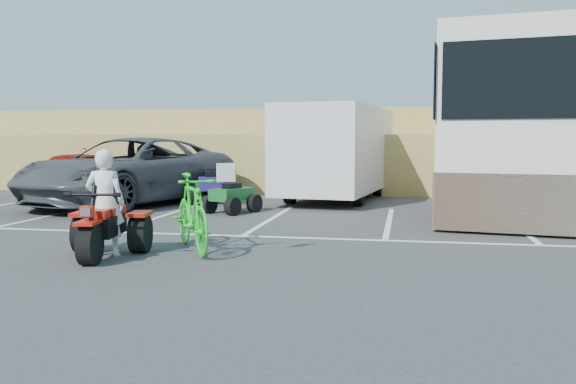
% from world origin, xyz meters
% --- Properties ---
extents(ground, '(100.00, 100.00, 0.00)m').
position_xyz_m(ground, '(0.00, 0.00, 0.00)').
color(ground, '#333335').
rests_on(ground, ground).
extents(parking_stripes, '(28.00, 5.16, 0.01)m').
position_xyz_m(parking_stripes, '(0.87, 4.07, 0.00)').
color(parking_stripes, white).
rests_on(parking_stripes, ground).
extents(grass_embankment, '(40.00, 8.50, 3.10)m').
position_xyz_m(grass_embankment, '(0.00, 15.48, 1.42)').
color(grass_embankment, olive).
rests_on(grass_embankment, ground).
extents(red_trike_atv, '(1.48, 1.82, 1.07)m').
position_xyz_m(red_trike_atv, '(-1.60, -0.06, 0.00)').
color(red_trike_atv, '#AE1709').
rests_on(red_trike_atv, ground).
extents(rider, '(0.68, 0.50, 1.70)m').
position_xyz_m(rider, '(-1.62, 0.09, 0.85)').
color(rider, white).
rests_on(rider, ground).
extents(green_dirt_bike, '(1.65, 2.14, 1.29)m').
position_xyz_m(green_dirt_bike, '(-0.41, 0.74, 0.64)').
color(green_dirt_bike, '#14BF19').
rests_on(green_dirt_bike, ground).
extents(grey_pickup, '(5.03, 7.47, 1.90)m').
position_xyz_m(grey_pickup, '(-4.64, 7.33, 0.95)').
color(grey_pickup, '#42454A').
rests_on(grey_pickup, ground).
extents(red_car, '(2.11, 4.43, 1.46)m').
position_xyz_m(red_car, '(-7.72, 9.44, 0.73)').
color(red_car, maroon).
rests_on(red_car, ground).
extents(cargo_trailer, '(3.18, 6.29, 2.81)m').
position_xyz_m(cargo_trailer, '(0.99, 9.72, 1.52)').
color(cargo_trailer, silver).
rests_on(cargo_trailer, ground).
extents(rv_motorhome, '(4.71, 11.79, 4.12)m').
position_xyz_m(rv_motorhome, '(5.93, 8.98, 1.79)').
color(rv_motorhome, silver).
rests_on(rv_motorhome, ground).
extents(quad_atv_blue, '(1.65, 1.90, 1.04)m').
position_xyz_m(quad_atv_blue, '(-2.50, 8.12, 0.00)').
color(quad_atv_blue, navy).
rests_on(quad_atv_blue, ground).
extents(quad_atv_green, '(1.40, 1.57, 0.84)m').
position_xyz_m(quad_atv_green, '(-1.24, 5.94, 0.00)').
color(quad_atv_green, '#145822').
rests_on(quad_atv_green, ground).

